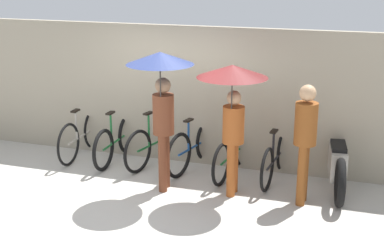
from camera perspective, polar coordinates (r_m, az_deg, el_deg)
ground_plane at (r=7.95m, az=-5.74°, el=-8.72°), size 30.00×30.00×0.00m
back_wall at (r=9.17m, az=-1.36°, el=2.70°), size 12.46×0.12×2.38m
parked_bicycle_0 at (r=9.80m, az=-11.68°, el=-1.58°), size 0.44×1.71×1.02m
parked_bicycle_1 at (r=9.46m, az=-8.10°, el=-2.17°), size 0.44×1.67×1.04m
parked_bicycle_2 at (r=9.26m, az=-3.94°, el=-2.38°), size 0.56×1.70×1.03m
parked_bicycle_3 at (r=9.03m, az=0.18°, el=-2.80°), size 0.53×1.68×1.07m
parked_bicycle_4 at (r=8.79m, az=4.37°, el=-3.58°), size 0.44×1.67×1.09m
parked_bicycle_5 at (r=8.68m, az=8.90°, el=-4.00°), size 0.44×1.68×1.08m
pedestrian_leading at (r=7.76m, az=-3.29°, el=3.82°), size 0.98×0.98×2.16m
pedestrian_center at (r=7.61m, az=4.36°, el=2.83°), size 1.01×1.01×2.00m
pedestrian_trailing at (r=7.69m, az=11.98°, el=-1.56°), size 0.32×0.32×1.76m
motorcycle at (r=8.53m, az=15.23°, el=-4.49°), size 0.58×2.04×0.93m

